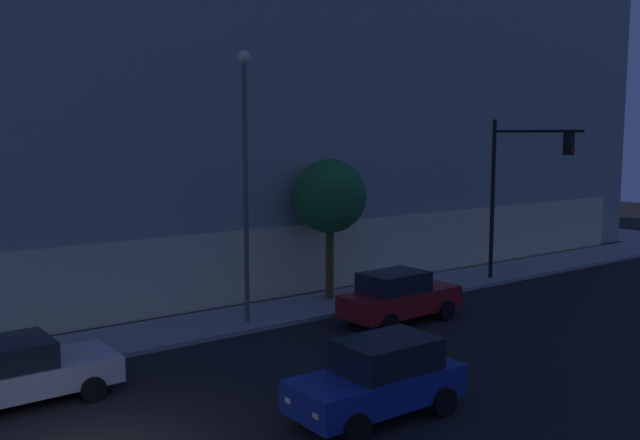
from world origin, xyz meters
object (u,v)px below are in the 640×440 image
(car_blue, at_px, (379,378))
(sidewalk_tree, at_px, (330,197))
(modern_building, at_px, (196,95))
(car_red, at_px, (399,296))
(street_lamp_sidewalk, at_px, (245,157))
(traffic_light_far_corner, at_px, (518,176))
(car_silver, at_px, (18,371))

(car_blue, bearing_deg, sidewalk_tree, 58.65)
(modern_building, distance_m, car_red, 22.30)
(street_lamp_sidewalk, xyz_separation_m, car_red, (4.50, -2.59, -4.80))
(traffic_light_far_corner, height_order, car_blue, traffic_light_far_corner)
(sidewalk_tree, bearing_deg, car_red, -87.21)
(traffic_light_far_corner, relative_size, car_blue, 1.67)
(modern_building, distance_m, car_blue, 28.86)
(car_silver, bearing_deg, traffic_light_far_corner, 3.85)
(modern_building, relative_size, traffic_light_far_corner, 5.72)
(street_lamp_sidewalk, relative_size, car_red, 1.98)
(sidewalk_tree, bearing_deg, traffic_light_far_corner, -15.41)
(traffic_light_far_corner, relative_size, car_red, 1.53)
(sidewalk_tree, distance_m, car_blue, 11.46)
(modern_building, xyz_separation_m, car_red, (-2.76, -20.67, -7.89))
(sidewalk_tree, relative_size, car_blue, 1.29)
(modern_building, relative_size, car_red, 8.76)
(sidewalk_tree, bearing_deg, modern_building, 80.16)
(street_lamp_sidewalk, bearing_deg, car_red, -29.90)
(car_blue, bearing_deg, car_red, 43.99)
(modern_building, relative_size, street_lamp_sidewalk, 4.42)
(street_lamp_sidewalk, relative_size, car_silver, 2.03)
(street_lamp_sidewalk, relative_size, car_blue, 2.16)
(traffic_light_far_corner, xyz_separation_m, car_silver, (-20.41, -1.37, -3.92))
(sidewalk_tree, height_order, car_blue, sidewalk_tree)
(traffic_light_far_corner, relative_size, sidewalk_tree, 1.29)
(modern_building, height_order, car_red, modern_building)
(street_lamp_sidewalk, height_order, car_blue, street_lamp_sidewalk)
(traffic_light_far_corner, distance_m, car_red, 9.04)
(modern_building, xyz_separation_m, car_silver, (-15.10, -20.62, -8.00))
(sidewalk_tree, bearing_deg, car_silver, -163.30)
(sidewalk_tree, height_order, car_red, sidewalk_tree)
(traffic_light_far_corner, height_order, street_lamp_sidewalk, street_lamp_sidewalk)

